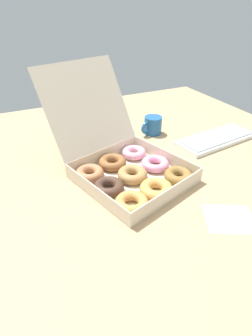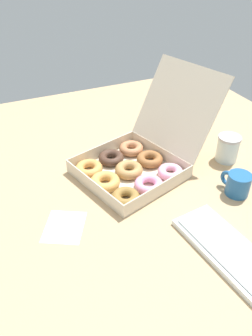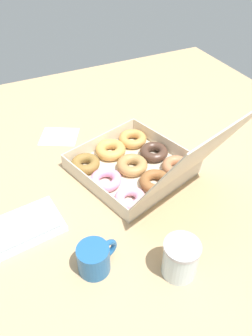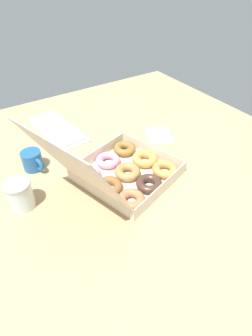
# 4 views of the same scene
# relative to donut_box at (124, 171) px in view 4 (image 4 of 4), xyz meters

# --- Properties ---
(ground_plane) EXTENTS (1.80, 1.80, 0.02)m
(ground_plane) POSITION_rel_donut_box_xyz_m (0.02, -0.00, -0.05)
(ground_plane) COLOR tan
(donut_box) EXTENTS (0.49, 0.60, 0.37)m
(donut_box) POSITION_rel_donut_box_xyz_m (0.00, 0.00, 0.00)
(donut_box) COLOR beige
(donut_box) RESTS_ON ground_plane
(keyboard) EXTENTS (0.41, 0.19, 0.02)m
(keyboard) POSITION_rel_donut_box_xyz_m (0.50, 0.09, -0.03)
(keyboard) COLOR white
(keyboard) RESTS_ON ground_plane
(coffee_mug) EXTENTS (0.12, 0.08, 0.08)m
(coffee_mug) POSITION_rel_donut_box_xyz_m (0.27, 0.29, 0.00)
(coffee_mug) COLOR #225D97
(coffee_mug) RESTS_ON ground_plane
(glass_jar) EXTENTS (0.09, 0.09, 0.11)m
(glass_jar) POSITION_rel_donut_box_xyz_m (0.08, 0.40, 0.02)
(glass_jar) COLOR silver
(glass_jar) RESTS_ON ground_plane
(paper_napkin) EXTENTS (0.19, 0.18, 0.00)m
(paper_napkin) POSITION_rel_donut_box_xyz_m (0.18, -0.33, -0.04)
(paper_napkin) COLOR white
(paper_napkin) RESTS_ON ground_plane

